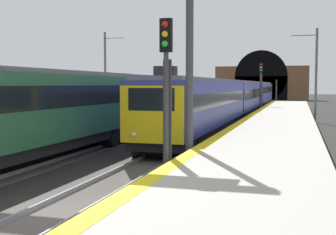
% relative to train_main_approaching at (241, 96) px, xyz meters
% --- Properties ---
extents(ground_plane, '(320.00, 320.00, 0.00)m').
position_rel_train_main_approaching_xyz_m(ground_plane, '(-38.21, 0.00, -2.14)').
color(ground_plane, black).
extents(platform_right, '(112.00, 4.66, 1.09)m').
position_rel_train_main_approaching_xyz_m(platform_right, '(-38.21, -4.56, -1.60)').
color(platform_right, '#ADA89E').
rests_on(platform_right, ground_plane).
extents(platform_right_edge_strip, '(112.00, 0.50, 0.01)m').
position_rel_train_main_approaching_xyz_m(platform_right_edge_strip, '(-38.21, -2.48, -1.05)').
color(platform_right_edge_strip, yellow).
rests_on(platform_right_edge_strip, platform_right).
extents(track_main_line, '(160.00, 3.04, 0.21)m').
position_rel_train_main_approaching_xyz_m(track_main_line, '(-38.21, 0.00, -2.10)').
color(track_main_line, '#4C4742').
rests_on(track_main_line, ground_plane).
extents(train_main_approaching, '(60.51, 2.94, 3.76)m').
position_rel_train_main_approaching_xyz_m(train_main_approaching, '(0.00, 0.00, 0.00)').
color(train_main_approaching, navy).
rests_on(train_main_approaching, ground_plane).
extents(train_adjacent_platform, '(41.37, 3.01, 4.91)m').
position_rel_train_main_approaching_xyz_m(train_adjacent_platform, '(-22.51, 4.82, 0.18)').
color(train_adjacent_platform, '#235638').
rests_on(train_adjacent_platform, ground_plane).
extents(railway_signal_near, '(0.39, 0.38, 5.44)m').
position_rel_train_main_approaching_xyz_m(railway_signal_near, '(-34.36, -1.86, 1.14)').
color(railway_signal_near, '#38383D').
rests_on(railway_signal_near, ground_plane).
extents(railway_signal_mid, '(0.39, 0.38, 5.74)m').
position_rel_train_main_approaching_xyz_m(railway_signal_mid, '(2.06, -1.86, 1.30)').
color(railway_signal_mid, '#38383D').
rests_on(railway_signal_mid, ground_plane).
extents(railway_signal_far, '(0.39, 0.38, 4.34)m').
position_rel_train_main_approaching_xyz_m(railway_signal_far, '(36.50, -1.86, 0.44)').
color(railway_signal_far, '#38383D').
rests_on(railway_signal_far, ground_plane).
extents(overhead_signal_gantry, '(0.70, 9.16, 7.80)m').
position_rel_train_main_approaching_xyz_m(overhead_signal_gantry, '(-31.92, 2.41, 3.73)').
color(overhead_signal_gantry, '#3F3F47').
rests_on(overhead_signal_gantry, ground_plane).
extents(tunnel_portal, '(2.61, 20.60, 11.54)m').
position_rel_train_main_approaching_xyz_m(tunnel_portal, '(55.83, 2.41, 1.67)').
color(tunnel_portal, brown).
rests_on(tunnel_portal, ground_plane).
extents(catenary_mast_near, '(0.22, 2.28, 8.32)m').
position_rel_train_main_approaching_xyz_m(catenary_mast_near, '(-6.12, -7.26, 2.13)').
color(catenary_mast_near, '#595B60').
rests_on(catenary_mast_near, ground_plane).
extents(catenary_mast_far, '(0.22, 2.09, 8.42)m').
position_rel_train_main_approaching_xyz_m(catenary_mast_far, '(-7.79, 12.08, 2.17)').
color(catenary_mast_far, '#595B60').
rests_on(catenary_mast_far, ground_plane).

